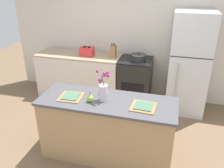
# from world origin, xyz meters

# --- Properties ---
(ground_plane) EXTENTS (10.00, 10.00, 0.00)m
(ground_plane) POSITION_xyz_m (0.00, 0.00, 0.00)
(ground_plane) COLOR brown
(back_wall) EXTENTS (5.20, 0.08, 2.70)m
(back_wall) POSITION_xyz_m (0.00, 2.00, 1.35)
(back_wall) COLOR silver
(back_wall) RESTS_ON ground_plane
(kitchen_island) EXTENTS (1.80, 0.66, 0.88)m
(kitchen_island) POSITION_xyz_m (0.00, 0.00, 0.44)
(kitchen_island) COLOR tan
(kitchen_island) RESTS_ON ground_plane
(back_counter) EXTENTS (1.68, 0.60, 0.91)m
(back_counter) POSITION_xyz_m (-1.06, 1.60, 0.46)
(back_counter) COLOR silver
(back_counter) RESTS_ON ground_plane
(stove_range) EXTENTS (0.60, 0.61, 0.91)m
(stove_range) POSITION_xyz_m (0.10, 1.60, 0.46)
(stove_range) COLOR black
(stove_range) RESTS_ON ground_plane
(refrigerator) EXTENTS (0.68, 0.67, 1.83)m
(refrigerator) POSITION_xyz_m (1.05, 1.60, 0.92)
(refrigerator) COLOR silver
(refrigerator) RESTS_ON ground_plane
(flower_vase) EXTENTS (0.18, 0.17, 0.42)m
(flower_vase) POSITION_xyz_m (-0.04, -0.01, 1.03)
(flower_vase) COLOR silver
(flower_vase) RESTS_ON kitchen_island
(pear_figurine) EXTENTS (0.08, 0.08, 0.14)m
(pear_figurine) POSITION_xyz_m (-0.19, -0.09, 0.94)
(pear_figurine) COLOR #9EBC47
(pear_figurine) RESTS_ON kitchen_island
(plate_setting_left) EXTENTS (0.32, 0.32, 0.02)m
(plate_setting_left) POSITION_xyz_m (-0.48, -0.05, 0.89)
(plate_setting_left) COLOR olive
(plate_setting_left) RESTS_ON kitchen_island
(plate_setting_right) EXTENTS (0.32, 0.32, 0.02)m
(plate_setting_right) POSITION_xyz_m (0.48, -0.05, 0.89)
(plate_setting_right) COLOR olive
(plate_setting_right) RESTS_ON kitchen_island
(toaster) EXTENTS (0.28, 0.18, 0.17)m
(toaster) POSITION_xyz_m (-0.87, 1.58, 1.00)
(toaster) COLOR red
(toaster) RESTS_ON back_counter
(cooking_pot) EXTENTS (0.28, 0.28, 0.14)m
(cooking_pot) POSITION_xyz_m (0.14, 1.56, 0.97)
(cooking_pot) COLOR #2D2D2D
(cooking_pot) RESTS_ON stove_range
(knife_block) EXTENTS (0.10, 0.14, 0.27)m
(knife_block) POSITION_xyz_m (-0.35, 1.64, 1.03)
(knife_block) COLOR #A37547
(knife_block) RESTS_ON back_counter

